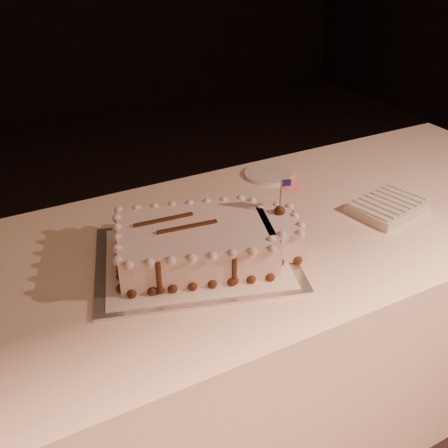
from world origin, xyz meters
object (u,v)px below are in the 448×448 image
banquet_table (220,345)px  cake_board (196,259)px  sheet_cake (206,241)px  side_plate (269,174)px  napkin_stack (387,207)px

banquet_table → cake_board: size_ratio=4.87×
sheet_cake → side_plate: 0.52m
banquet_table → cake_board: 0.39m
banquet_table → side_plate: size_ratio=14.99×
sheet_cake → napkin_stack: (0.58, -0.03, -0.04)m
banquet_table → sheet_cake: sheet_cake is taller
banquet_table → sheet_cake: bearing=-140.3°
napkin_stack → side_plate: bearing=116.6°
banquet_table → napkin_stack: 0.65m
napkin_stack → side_plate: napkin_stack is taller
banquet_table → cake_board: cake_board is taller
banquet_table → napkin_stack: (0.51, -0.08, 0.39)m
napkin_stack → side_plate: (-0.18, 0.36, -0.01)m
banquet_table → sheet_cake: (-0.06, -0.05, 0.43)m
napkin_stack → cake_board: bearing=176.5°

